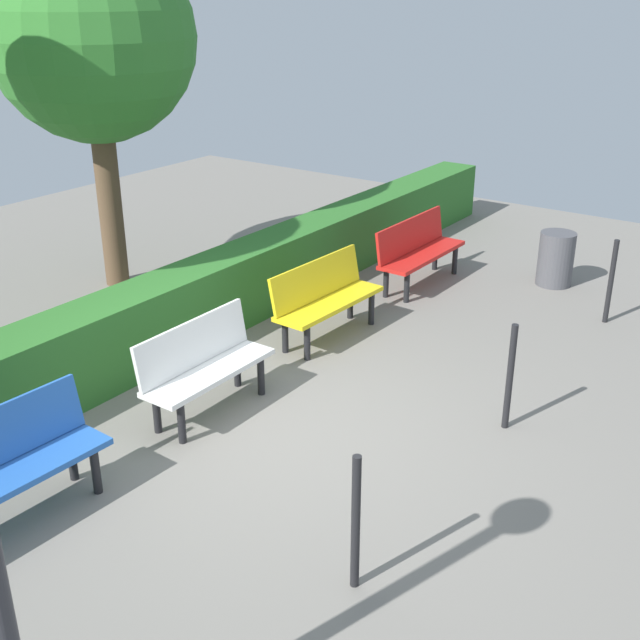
# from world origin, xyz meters

# --- Properties ---
(ground_plane) EXTENTS (17.19, 17.19, 0.00)m
(ground_plane) POSITION_xyz_m (0.00, 0.00, 0.00)
(ground_plane) COLOR gray
(bench_red) EXTENTS (1.59, 0.47, 0.86)m
(bench_red) POSITION_xyz_m (-3.99, -0.72, 0.48)
(bench_red) COLOR red
(bench_red) RESTS_ON ground_plane
(bench_yellow) EXTENTS (1.51, 0.53, 0.86)m
(bench_yellow) POSITION_xyz_m (-1.93, -0.75, 0.48)
(bench_yellow) COLOR yellow
(bench_yellow) RESTS_ON ground_plane
(bench_white) EXTENTS (1.37, 0.46, 0.86)m
(bench_white) POSITION_xyz_m (0.07, -0.69, 0.48)
(bench_white) COLOR white
(bench_white) RESTS_ON ground_plane
(hedge_row) EXTENTS (13.19, 0.59, 0.83)m
(hedge_row) POSITION_xyz_m (-0.92, -1.87, 0.42)
(hedge_row) COLOR #2D6B28
(hedge_row) RESTS_ON ground_plane
(tree_near) EXTENTS (2.44, 2.44, 4.29)m
(tree_near) POSITION_xyz_m (-1.75, -3.95, 3.04)
(tree_near) COLOR brown
(tree_near) RESTS_ON ground_plane
(railing_post_near) EXTENTS (0.06, 0.06, 1.00)m
(railing_post_near) POSITION_xyz_m (-4.15, 1.70, 0.50)
(railing_post_near) COLOR black
(railing_post_near) RESTS_ON ground_plane
(railing_post_mid) EXTENTS (0.06, 0.06, 1.00)m
(railing_post_mid) POSITION_xyz_m (-1.24, 1.70, 0.50)
(railing_post_mid) COLOR black
(railing_post_mid) RESTS_ON ground_plane
(railing_post_far) EXTENTS (0.06, 0.06, 1.00)m
(railing_post_far) POSITION_xyz_m (1.24, 1.70, 0.50)
(railing_post_far) COLOR black
(railing_post_far) RESTS_ON ground_plane
(trash_bin) EXTENTS (0.46, 0.46, 0.70)m
(trash_bin) POSITION_xyz_m (-5.01, 0.76, 0.35)
(trash_bin) COLOR #4C4C51
(trash_bin) RESTS_ON ground_plane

